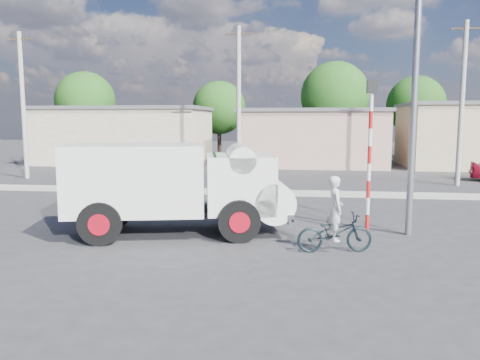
# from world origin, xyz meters

# --- Properties ---
(ground_plane) EXTENTS (120.00, 120.00, 0.00)m
(ground_plane) POSITION_xyz_m (0.00, 0.00, 0.00)
(ground_plane) COLOR #2C2C2F
(ground_plane) RESTS_ON ground
(median) EXTENTS (40.00, 0.80, 0.16)m
(median) POSITION_xyz_m (0.00, 8.00, 0.08)
(median) COLOR #99968E
(median) RESTS_ON ground
(truck) EXTENTS (6.55, 3.48, 2.57)m
(truck) POSITION_xyz_m (-2.16, 0.53, 1.43)
(truck) COLOR black
(truck) RESTS_ON ground
(bicycle) EXTENTS (1.95, 0.98, 0.98)m
(bicycle) POSITION_xyz_m (2.09, -0.84, 0.49)
(bicycle) COLOR black
(bicycle) RESTS_ON ground
(cyclist) EXTENTS (0.48, 0.64, 1.60)m
(cyclist) POSITION_xyz_m (2.09, -0.84, 0.80)
(cyclist) COLOR silver
(cyclist) RESTS_ON ground
(traffic_pole) EXTENTS (0.28, 0.18, 4.36)m
(traffic_pole) POSITION_xyz_m (3.20, 1.50, 2.59)
(traffic_pole) COLOR red
(traffic_pole) RESTS_ON ground
(streetlight) EXTENTS (2.34, 0.22, 9.00)m
(streetlight) POSITION_xyz_m (4.14, 1.20, 4.96)
(streetlight) COLOR slate
(streetlight) RESTS_ON ground
(building_row) EXTENTS (37.80, 7.30, 4.44)m
(building_row) POSITION_xyz_m (1.10, 22.00, 2.13)
(building_row) COLOR #BCA98E
(building_row) RESTS_ON ground
(tree_row) EXTENTS (51.24, 7.43, 8.42)m
(tree_row) POSITION_xyz_m (7.45, 28.53, 4.96)
(tree_row) COLOR #38281E
(tree_row) RESTS_ON ground
(utility_poles) EXTENTS (35.40, 0.24, 8.00)m
(utility_poles) POSITION_xyz_m (3.25, 12.00, 4.07)
(utility_poles) COLOR #99968E
(utility_poles) RESTS_ON ground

